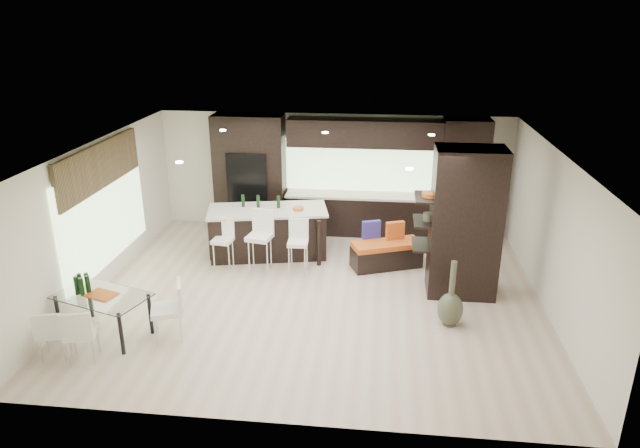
# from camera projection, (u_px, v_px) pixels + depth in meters

# --- Properties ---
(ground) EXTENTS (8.00, 8.00, 0.00)m
(ground) POSITION_uv_depth(u_px,v_px,m) (316.00, 294.00, 10.41)
(ground) COLOR beige
(ground) RESTS_ON ground
(back_wall) EXTENTS (8.00, 0.02, 2.70)m
(back_wall) POSITION_uv_depth(u_px,v_px,m) (334.00, 172.00, 13.19)
(back_wall) COLOR white
(back_wall) RESTS_ON ground
(left_wall) EXTENTS (0.02, 7.00, 2.70)m
(left_wall) POSITION_uv_depth(u_px,v_px,m) (98.00, 217.00, 10.35)
(left_wall) COLOR white
(left_wall) RESTS_ON ground
(right_wall) EXTENTS (0.02, 7.00, 2.70)m
(right_wall) POSITION_uv_depth(u_px,v_px,m) (554.00, 235.00, 9.53)
(right_wall) COLOR white
(right_wall) RESTS_ON ground
(ceiling) EXTENTS (8.00, 7.00, 0.02)m
(ceiling) POSITION_uv_depth(u_px,v_px,m) (316.00, 149.00, 9.46)
(ceiling) COLOR white
(ceiling) RESTS_ON ground
(window_left) EXTENTS (0.04, 3.20, 1.90)m
(window_left) POSITION_uv_depth(u_px,v_px,m) (105.00, 213.00, 10.53)
(window_left) COLOR #B2D199
(window_left) RESTS_ON left_wall
(window_back) EXTENTS (3.40, 0.04, 1.20)m
(window_back) POSITION_uv_depth(u_px,v_px,m) (360.00, 165.00, 13.02)
(window_back) COLOR #B2D199
(window_back) RESTS_ON back_wall
(stone_accent) EXTENTS (0.08, 3.00, 0.80)m
(stone_accent) POSITION_uv_depth(u_px,v_px,m) (100.00, 166.00, 10.21)
(stone_accent) COLOR brown
(stone_accent) RESTS_ON left_wall
(ceiling_spots) EXTENTS (4.00, 3.00, 0.02)m
(ceiling_spots) POSITION_uv_depth(u_px,v_px,m) (318.00, 147.00, 9.70)
(ceiling_spots) COLOR white
(ceiling_spots) RESTS_ON ceiling
(back_cabinetry) EXTENTS (6.80, 0.68, 2.70)m
(back_cabinetry) POSITION_uv_depth(u_px,v_px,m) (355.00, 177.00, 12.83)
(back_cabinetry) COLOR black
(back_cabinetry) RESTS_ON ground
(refrigerator) EXTENTS (0.90, 0.68, 1.90)m
(refrigerator) POSITION_uv_depth(u_px,v_px,m) (250.00, 191.00, 13.18)
(refrigerator) COLOR black
(refrigerator) RESTS_ON ground
(partition_column) EXTENTS (1.20, 0.80, 2.70)m
(partition_column) POSITION_uv_depth(u_px,v_px,m) (465.00, 223.00, 10.04)
(partition_column) COLOR black
(partition_column) RESTS_ON ground
(kitchen_island) EXTENTS (2.61, 1.52, 1.02)m
(kitchen_island) POSITION_uv_depth(u_px,v_px,m) (268.00, 232.00, 11.94)
(kitchen_island) COLOR black
(kitchen_island) RESTS_ON ground
(stool_left) EXTENTS (0.42, 0.42, 0.84)m
(stool_left) POSITION_uv_depth(u_px,v_px,m) (223.00, 249.00, 11.29)
(stool_left) COLOR white
(stool_left) RESTS_ON ground
(stool_mid) EXTENTS (0.52, 0.52, 1.01)m
(stool_mid) POSITION_uv_depth(u_px,v_px,m) (260.00, 248.00, 11.16)
(stool_mid) COLOR white
(stool_mid) RESTS_ON ground
(stool_right) EXTENTS (0.40, 0.40, 0.87)m
(stool_right) POSITION_uv_depth(u_px,v_px,m) (298.00, 252.00, 11.13)
(stool_right) COLOR white
(stool_right) RESTS_ON ground
(bench) EXTENTS (1.48, 1.00, 0.53)m
(bench) POSITION_uv_depth(u_px,v_px,m) (386.00, 254.00, 11.45)
(bench) COLOR black
(bench) RESTS_ON ground
(floor_vase) EXTENTS (0.52, 0.52, 1.14)m
(floor_vase) POSITION_uv_depth(u_px,v_px,m) (452.00, 294.00, 9.22)
(floor_vase) COLOR #414633
(floor_vase) RESTS_ON ground
(dining_table) EXTENTS (1.62, 1.22, 0.69)m
(dining_table) POSITION_uv_depth(u_px,v_px,m) (105.00, 315.00, 9.02)
(dining_table) COLOR white
(dining_table) RESTS_ON ground
(chair_near) EXTENTS (0.54, 0.54, 0.81)m
(chair_near) POSITION_uv_depth(u_px,v_px,m) (82.00, 335.00, 8.34)
(chair_near) COLOR white
(chair_near) RESTS_ON ground
(chair_far) EXTENTS (0.51, 0.51, 0.76)m
(chair_far) POSITION_uv_depth(u_px,v_px,m) (54.00, 335.00, 8.41)
(chair_far) COLOR white
(chair_far) RESTS_ON ground
(chair_end) EXTENTS (0.61, 0.61, 0.88)m
(chair_end) POSITION_uv_depth(u_px,v_px,m) (167.00, 313.00, 8.88)
(chair_end) COLOR white
(chair_end) RESTS_ON ground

